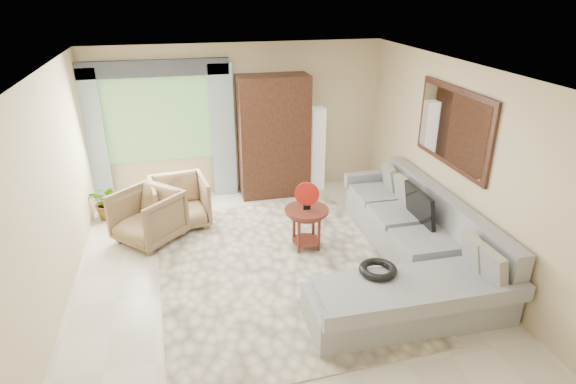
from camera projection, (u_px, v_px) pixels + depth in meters
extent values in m
plane|color=silver|center=(275.00, 279.00, 6.15)|extent=(6.00, 6.00, 0.00)
cube|color=#F0E4BE|center=(276.00, 268.00, 6.39)|extent=(3.18, 4.13, 0.02)
cube|color=#919499|center=(404.00, 231.00, 6.93)|extent=(0.90, 2.40, 0.40)
cube|color=#919499|center=(409.00, 304.00, 5.36)|extent=(2.30, 0.80, 0.40)
cube|color=#919499|center=(444.00, 212.00, 6.47)|extent=(0.20, 3.20, 0.50)
cube|color=#919499|center=(371.00, 179.00, 7.95)|extent=(0.90, 0.16, 0.22)
cube|color=#919499|center=(432.00, 307.00, 4.84)|extent=(2.30, 0.10, 0.18)
cube|color=black|center=(420.00, 206.00, 6.50)|extent=(0.14, 0.74, 0.48)
torus|color=black|center=(378.00, 270.00, 5.37)|extent=(0.43, 0.43, 0.09)
cylinder|color=#4D2014|center=(307.00, 210.00, 6.65)|extent=(0.61, 0.61, 0.04)
cylinder|color=#4D2014|center=(306.00, 231.00, 6.78)|extent=(0.41, 0.41, 0.55)
cylinder|color=#B01A11|center=(307.00, 194.00, 6.55)|extent=(0.33, 0.15, 0.34)
imported|color=#806246|center=(148.00, 217.00, 6.94)|extent=(1.18, 1.18, 0.77)
imported|color=#9C7B55|center=(180.00, 202.00, 7.40)|extent=(0.93, 0.95, 0.77)
imported|color=#999999|center=(108.00, 201.00, 7.65)|extent=(0.66, 0.63, 0.58)
cube|color=black|center=(274.00, 137.00, 8.27)|extent=(1.20, 0.55, 2.10)
cube|color=silver|center=(317.00, 149.00, 8.61)|extent=(0.24, 0.24, 1.50)
cube|color=#669E59|center=(158.00, 120.00, 7.96)|extent=(1.80, 0.04, 1.40)
cube|color=#9EB7CC|center=(93.00, 140.00, 7.76)|extent=(0.40, 0.08, 2.30)
cube|color=#9EB7CC|center=(223.00, 132.00, 8.20)|extent=(0.40, 0.08, 2.30)
cube|color=#1E232D|center=(152.00, 68.00, 7.56)|extent=(2.40, 0.12, 0.26)
cube|color=black|center=(453.00, 128.00, 6.28)|extent=(0.04, 1.70, 1.05)
cube|color=white|center=(452.00, 128.00, 6.27)|extent=(0.02, 1.54, 0.90)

